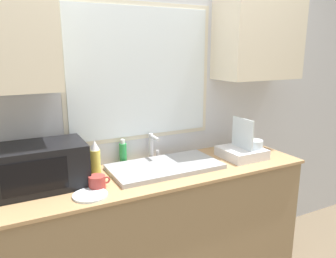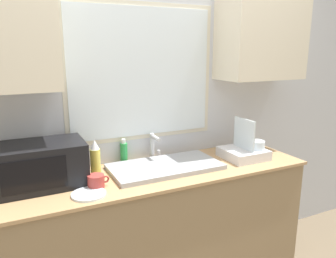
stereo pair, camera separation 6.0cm
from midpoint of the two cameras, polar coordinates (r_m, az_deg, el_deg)
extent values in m
cube|color=#8C7251|center=(2.35, -2.15, -17.73)|extent=(1.98, 0.56, 0.88)
cube|color=tan|center=(2.15, -2.26, -7.50)|extent=(2.01, 0.59, 0.02)
cube|color=silver|center=(2.32, -5.64, 4.60)|extent=(6.00, 0.06, 2.60)
cube|color=beige|center=(2.27, -5.47, 9.66)|extent=(1.07, 0.01, 0.92)
cube|color=silver|center=(2.27, -5.43, 9.66)|extent=(1.01, 0.01, 0.86)
cube|color=beige|center=(2.60, 14.87, 15.47)|extent=(0.63, 0.32, 0.64)
cube|color=#9EA0A5|center=(2.17, -1.31, -6.57)|extent=(0.73, 0.38, 0.03)
cylinder|color=#B7B7BC|center=(2.34, -3.69, -3.07)|extent=(0.03, 0.03, 0.19)
cylinder|color=#B7B7BC|center=(2.26, -3.07, -1.58)|extent=(0.03, 0.13, 0.03)
cylinder|color=#B7B7BC|center=(2.38, -2.56, -4.41)|extent=(0.02, 0.02, 0.06)
cube|color=black|center=(2.01, -22.30, -6.01)|extent=(0.51, 0.32, 0.25)
cube|color=black|center=(1.85, -22.98, -7.70)|extent=(0.33, 0.01, 0.18)
cube|color=silver|center=(2.45, 12.01, -4.05)|extent=(0.29, 0.28, 0.07)
cube|color=silver|center=(2.41, 12.18, -0.76)|extent=(0.01, 0.22, 0.22)
cylinder|color=silver|center=(2.45, 14.14, -2.58)|extent=(0.12, 0.12, 0.06)
cylinder|color=#D8CC4C|center=(2.07, -13.32, -5.91)|extent=(0.06, 0.06, 0.18)
cone|color=silver|center=(2.03, -13.50, -2.75)|extent=(0.06, 0.06, 0.06)
cylinder|color=#268C3F|center=(2.28, -8.58, -4.25)|extent=(0.05, 0.05, 0.14)
cylinder|color=white|center=(2.26, -8.66, -2.18)|extent=(0.03, 0.03, 0.03)
cylinder|color=#A53833|center=(1.92, -13.15, -9.03)|extent=(0.09, 0.09, 0.08)
torus|color=#A53833|center=(1.93, -11.55, -8.69)|extent=(0.04, 0.01, 0.04)
cylinder|color=silver|center=(1.85, -14.32, -11.11)|extent=(0.19, 0.19, 0.01)
camera|label=1|loc=(0.03, -90.83, -0.20)|focal=35.00mm
camera|label=2|loc=(0.03, 89.17, 0.20)|focal=35.00mm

